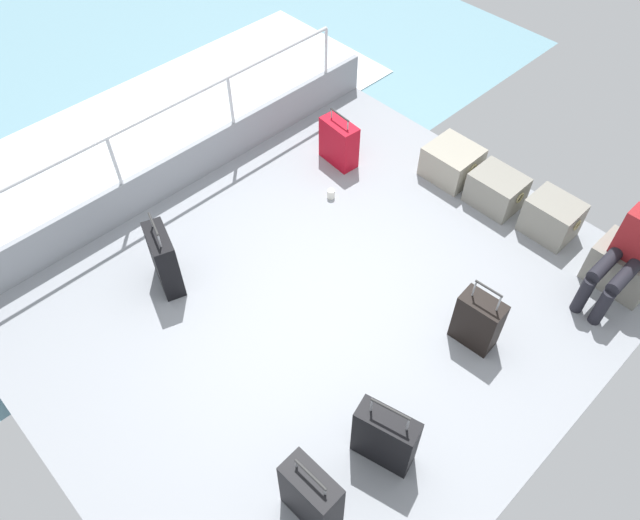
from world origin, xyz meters
The scene contains 15 objects.
ground_plane centered at (0.00, 0.00, -0.03)m, with size 4.40×5.20×0.06m, color gray.
gunwale_port centered at (-2.17, 0.00, 0.23)m, with size 0.06×5.20×0.45m, color gray.
railing_port centered at (-2.17, 0.00, 0.78)m, with size 0.04×4.20×1.02m.
sea_wake centered at (-3.60, 0.00, -0.34)m, with size 12.00×12.00×0.01m.
cargo_crate_0 centered at (-0.30, 2.15, 0.18)m, with size 0.55×0.49×0.36m.
cargo_crate_1 centered at (0.29, 2.14, 0.18)m, with size 0.55×0.41×0.36m.
cargo_crate_2 centered at (0.91, 2.18, 0.20)m, with size 0.52×0.39×0.40m.
cargo_crate_3 centered at (1.71, 2.10, 0.21)m, with size 0.60×0.42×0.41m.
passenger_seated centered at (1.71, 1.91, 0.59)m, with size 0.34×0.66×1.11m.
suitcase_0 centered at (1.16, 0.61, 0.27)m, with size 0.39×0.24×0.72m.
suitcase_1 centered at (1.31, -0.71, 0.29)m, with size 0.49×0.31×0.74m.
suitcase_2 centered at (-1.18, -0.91, 0.32)m, with size 0.47×0.31×0.79m.
suitcase_3 centered at (-1.31, 1.44, 0.26)m, with size 0.45×0.24×0.63m.
suitcase_4 centered at (1.25, -1.39, 0.30)m, with size 0.43×0.22×0.69m.
paper_cup centered at (-0.95, 0.97, 0.05)m, with size 0.08×0.08×0.10m, color white.
Camera 1 is at (2.31, -2.32, 4.45)m, focal length 33.90 mm.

